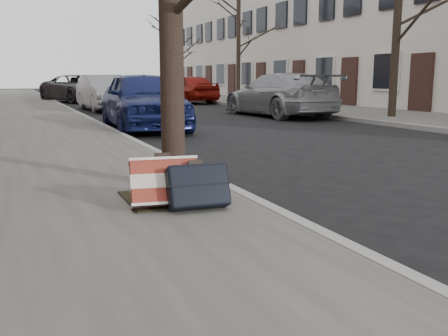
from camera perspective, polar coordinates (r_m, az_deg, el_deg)
name	(u,v)px	position (r m, az deg, el deg)	size (l,w,h in m)	color
ground	(419,219)	(4.91, 21.44, -5.45)	(120.00, 120.00, 0.00)	black
far_sidewalk	(296,106)	(21.51, 8.18, 6.97)	(4.00, 70.00, 0.12)	slate
house_far	(384,27)	(25.54, 17.85, 15.06)	(6.70, 40.00, 7.20)	beige
dirt_patch	(170,197)	(4.87, -6.18, -3.35)	(0.85, 0.85, 0.01)	black
suitcase_red	(164,183)	(4.49, -6.86, -1.68)	(0.59, 0.16, 0.43)	maroon
suitcase_navy	(198,186)	(4.40, -3.01, -2.04)	(0.55, 0.18, 0.39)	black
car_near_front	(143,100)	(12.58, -9.22, 7.69)	(1.71, 4.26, 1.45)	#131C4F
car_near_mid	(105,93)	(20.07, -13.49, 8.36)	(1.46, 4.18, 1.38)	#A5A8AD
car_near_back	(78,89)	(27.24, -16.31, 8.71)	(2.34, 5.07, 1.41)	#39393E
car_far_front	(279,95)	(16.74, 6.25, 8.31)	(1.98, 4.87, 1.41)	#95979C
car_far_back	(186,89)	(25.33, -4.37, 9.01)	(1.68, 4.18, 1.43)	maroon
tree_far_a	(397,26)	(15.94, 19.15, 15.11)	(0.24, 0.24, 5.28)	black
tree_far_b	(238,47)	(25.21, 1.66, 13.62)	(0.20, 0.20, 5.22)	black
tree_far_c	(180,60)	(33.77, -5.09, 12.22)	(0.21, 0.21, 4.60)	black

